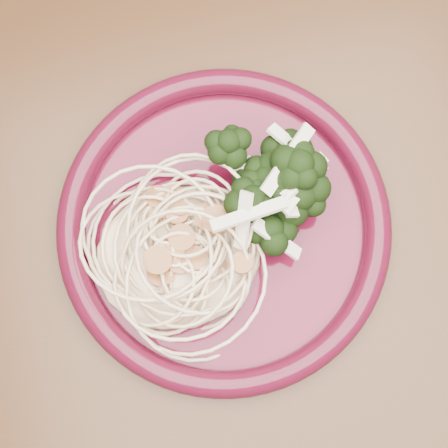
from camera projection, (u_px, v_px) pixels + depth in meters
dining_table at (130, 297)px, 0.60m from camera, size 1.20×0.80×0.75m
dinner_plate at (224, 226)px, 0.50m from camera, size 0.35×0.35×0.02m
spaghetti_pile at (177, 255)px, 0.49m from camera, size 0.17×0.16×0.03m
scallop_cluster at (174, 248)px, 0.46m from camera, size 0.14×0.14×0.04m
broccoli_pile at (281, 184)px, 0.49m from camera, size 0.13×0.17×0.05m
onion_garnish at (285, 173)px, 0.46m from camera, size 0.09×0.11×0.05m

